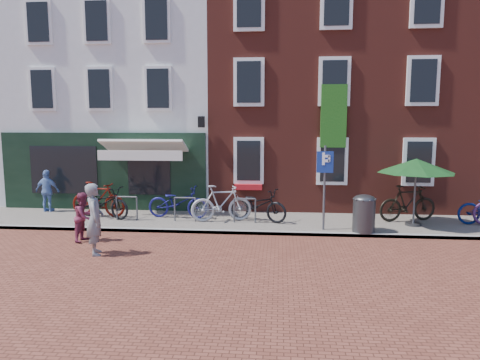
# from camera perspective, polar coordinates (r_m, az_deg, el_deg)

# --- Properties ---
(ground) EXTENTS (80.00, 80.00, 0.00)m
(ground) POSITION_cam_1_polar(r_m,az_deg,el_deg) (13.66, -1.90, -6.98)
(ground) COLOR brown
(sidewalk) EXTENTS (24.00, 3.00, 0.10)m
(sidewalk) POSITION_cam_1_polar(r_m,az_deg,el_deg) (15.02, 2.62, -5.44)
(sidewalk) COLOR slate
(sidewalk) RESTS_ON ground
(building_stucco) EXTENTS (8.00, 8.00, 9.00)m
(building_stucco) POSITION_cam_1_polar(r_m,az_deg,el_deg) (21.21, -13.28, 10.30)
(building_stucco) COLOR silver
(building_stucco) RESTS_ON ground
(building_brick_mid) EXTENTS (6.00, 8.00, 10.00)m
(building_brick_mid) POSITION_cam_1_polar(r_m,az_deg,el_deg) (20.17, 6.34, 12.02)
(building_brick_mid) COLOR maroon
(building_brick_mid) RESTS_ON ground
(building_brick_right) EXTENTS (6.00, 8.00, 10.00)m
(building_brick_right) POSITION_cam_1_polar(r_m,az_deg,el_deg) (21.15, 23.15, 11.26)
(building_brick_right) COLOR maroon
(building_brick_right) RESTS_ON ground
(litter_bin) EXTENTS (0.66, 0.66, 1.22)m
(litter_bin) POSITION_cam_1_polar(r_m,az_deg,el_deg) (13.92, 15.64, -3.91)
(litter_bin) COLOR #38383A
(litter_bin) RESTS_ON sidewalk
(parking_sign) EXTENTS (0.50, 0.08, 2.60)m
(parking_sign) POSITION_cam_1_polar(r_m,az_deg,el_deg) (13.76, 10.82, 0.64)
(parking_sign) COLOR #4C4C4F
(parking_sign) RESTS_ON sidewalk
(parasol) EXTENTS (2.42, 2.42, 2.26)m
(parasol) POSITION_cam_1_polar(r_m,az_deg,el_deg) (15.10, 21.70, 2.03)
(parasol) COLOR #4C4C4F
(parasol) RESTS_ON sidewalk
(woman) EXTENTS (0.68, 0.80, 1.86)m
(woman) POSITION_cam_1_polar(r_m,az_deg,el_deg) (12.06, -18.14, -4.80)
(woman) COLOR slate
(woman) RESTS_ON ground
(boy) EXTENTS (0.59, 0.73, 1.41)m
(boy) POSITION_cam_1_polar(r_m,az_deg,el_deg) (13.55, -19.42, -4.47)
(boy) COLOR maroon
(boy) RESTS_ON ground
(cafe_person) EXTENTS (0.93, 0.44, 1.55)m
(cafe_person) POSITION_cam_1_polar(r_m,az_deg,el_deg) (17.85, -23.50, -1.27)
(cafe_person) COLOR #6889C1
(cafe_person) RESTS_ON sidewalk
(bicycle_0) EXTENTS (2.22, 1.37, 1.10)m
(bicycle_0) POSITION_cam_1_polar(r_m,az_deg,el_deg) (16.03, -17.12, -2.74)
(bicycle_0) COLOR black
(bicycle_0) RESTS_ON sidewalk
(bicycle_1) EXTENTS (2.10, 0.85, 1.22)m
(bicycle_1) POSITION_cam_1_polar(r_m,az_deg,el_deg) (16.33, -17.75, -2.37)
(bicycle_1) COLOR #4E0B05
(bicycle_1) RESTS_ON sidewalk
(bicycle_2) EXTENTS (2.14, 0.84, 1.10)m
(bicycle_2) POSITION_cam_1_polar(r_m,az_deg,el_deg) (15.50, -7.97, -2.82)
(bicycle_2) COLOR #141354
(bicycle_2) RESTS_ON sidewalk
(bicycle_3) EXTENTS (2.11, 1.04, 1.22)m
(bicycle_3) POSITION_cam_1_polar(r_m,az_deg,el_deg) (14.83, -2.40, -3.00)
(bicycle_3) COLOR #A8A8AA
(bicycle_3) RESTS_ON sidewalk
(bicycle_4) EXTENTS (2.22, 1.52, 1.10)m
(bicycle_4) POSITION_cam_1_polar(r_m,az_deg,el_deg) (14.90, 2.30, -3.18)
(bicycle_4) COLOR black
(bicycle_4) RESTS_ON sidewalk
(bicycle_5) EXTENTS (2.12, 1.12, 1.22)m
(bicycle_5) POSITION_cam_1_polar(r_m,az_deg,el_deg) (15.86, 20.74, -2.79)
(bicycle_5) COLOR black
(bicycle_5) RESTS_ON sidewalk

